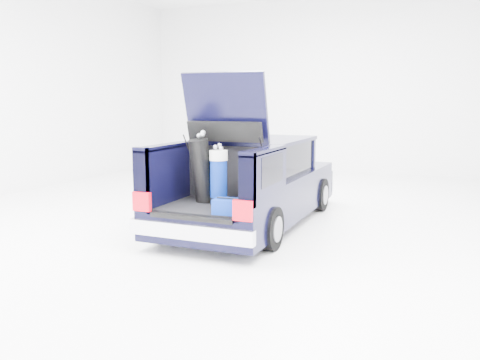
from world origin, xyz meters
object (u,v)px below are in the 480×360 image
at_px(red_suitcase, 254,185).
at_px(black_golf_bag, 202,171).
at_px(blue_golf_bag, 219,177).
at_px(blue_duffel, 230,206).
at_px(car, 254,184).

xyz_separation_m(red_suitcase, black_golf_bag, (-0.74, -0.17, 0.20)).
distance_m(blue_golf_bag, blue_duffel, 0.75).
height_order(red_suitcase, black_golf_bag, black_golf_bag).
bearing_deg(blue_golf_bag, red_suitcase, 13.31).
bearing_deg(black_golf_bag, blue_golf_bag, 20.56).
bearing_deg(red_suitcase, blue_duffel, -74.08).
xyz_separation_m(blue_golf_bag, blue_duffel, (0.42, -0.54, -0.29)).
distance_m(black_golf_bag, blue_golf_bag, 0.28).
bearing_deg(black_golf_bag, red_suitcase, 34.57).
xyz_separation_m(red_suitcase, blue_golf_bag, (-0.47, -0.18, 0.12)).
bearing_deg(black_golf_bag, blue_duffel, -17.12).
relative_size(blue_golf_bag, blue_duffel, 2.06).
bearing_deg(blue_duffel, car, 99.81).
relative_size(car, blue_golf_bag, 5.35).
distance_m(car, black_golf_bag, 1.53).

